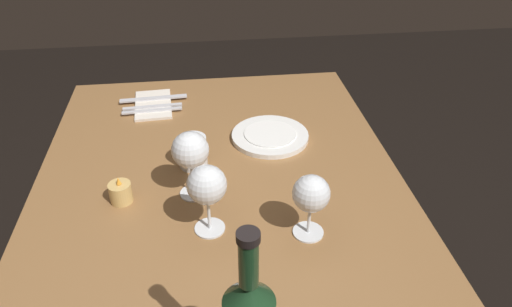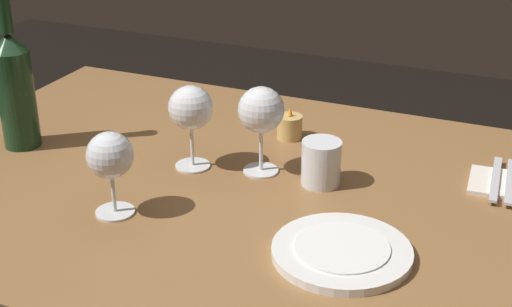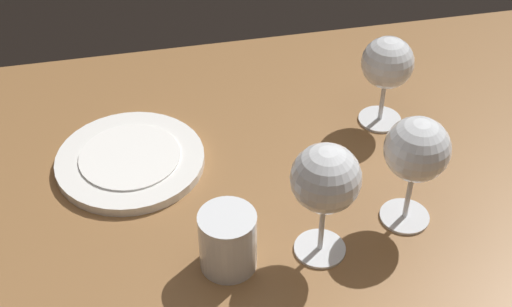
{
  "view_description": "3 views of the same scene",
  "coord_description": "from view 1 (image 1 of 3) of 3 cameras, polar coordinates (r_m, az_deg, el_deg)",
  "views": [
    {
      "loc": [
        -0.88,
        0.03,
        1.45
      ],
      "look_at": [
        -0.0,
        -0.08,
        0.85
      ],
      "focal_mm": 33.5,
      "sensor_mm": 36.0,
      "label": 1
    },
    {
      "loc": [
        0.49,
        -1.07,
        1.35
      ],
      "look_at": [
        0.03,
        0.01,
        0.8
      ],
      "focal_mm": 51.55,
      "sensor_mm": 36.0,
      "label": 2
    },
    {
      "loc": [
        0.22,
        0.64,
        1.43
      ],
      "look_at": [
        0.07,
        -0.06,
        0.81
      ],
      "focal_mm": 50.27,
      "sensor_mm": 36.0,
      "label": 3
    }
  ],
  "objects": [
    {
      "name": "dining_table",
      "position": [
        1.19,
        -4.0,
        -8.35
      ],
      "size": [
        1.3,
        0.9,
        0.74
      ],
      "color": "olive",
      "rests_on": "ground"
    },
    {
      "name": "wine_glass_left",
      "position": [
        0.97,
        -5.89,
        -3.93
      ],
      "size": [
        0.08,
        0.08,
        0.16
      ],
      "color": "white",
      "rests_on": "dining_table"
    },
    {
      "name": "wine_glass_right",
      "position": [
        0.97,
        6.59,
        -4.97
      ],
      "size": [
        0.08,
        0.08,
        0.15
      ],
      "color": "white",
      "rests_on": "dining_table"
    },
    {
      "name": "wine_glass_centre",
      "position": [
        1.07,
        -7.85,
        0.23
      ],
      "size": [
        0.08,
        0.08,
        0.17
      ],
      "color": "white",
      "rests_on": "dining_table"
    },
    {
      "name": "water_tumbler",
      "position": [
        1.21,
        -7.52,
        0.02
      ],
      "size": [
        0.07,
        0.07,
        0.08
      ],
      "color": "white",
      "rests_on": "dining_table"
    },
    {
      "name": "votive_candle",
      "position": [
        1.14,
        -15.85,
        -4.57
      ],
      "size": [
        0.05,
        0.05,
        0.07
      ],
      "color": "#DBB266",
      "rests_on": "dining_table"
    },
    {
      "name": "dinner_plate",
      "position": [
        1.33,
        1.69,
        2.12
      ],
      "size": [
        0.21,
        0.21,
        0.02
      ],
      "color": "white",
      "rests_on": "dining_table"
    },
    {
      "name": "folded_napkin",
      "position": [
        1.53,
        -12.17,
        5.72
      ],
      "size": [
        0.2,
        0.12,
        0.01
      ],
      "color": "silver",
      "rests_on": "dining_table"
    },
    {
      "name": "fork_inner",
      "position": [
        1.51,
        -12.25,
        5.5
      ],
      "size": [
        0.03,
        0.18,
        0.0
      ],
      "color": "silver",
      "rests_on": "folded_napkin"
    },
    {
      "name": "fork_outer",
      "position": [
        1.49,
        -12.3,
        5.04
      ],
      "size": [
        0.03,
        0.18,
        0.0
      ],
      "color": "silver",
      "rests_on": "folded_napkin"
    },
    {
      "name": "table_knife",
      "position": [
        1.56,
        -12.13,
        6.45
      ],
      "size": [
        0.03,
        0.21,
        0.0
      ],
      "color": "silver",
      "rests_on": "folded_napkin"
    }
  ]
}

